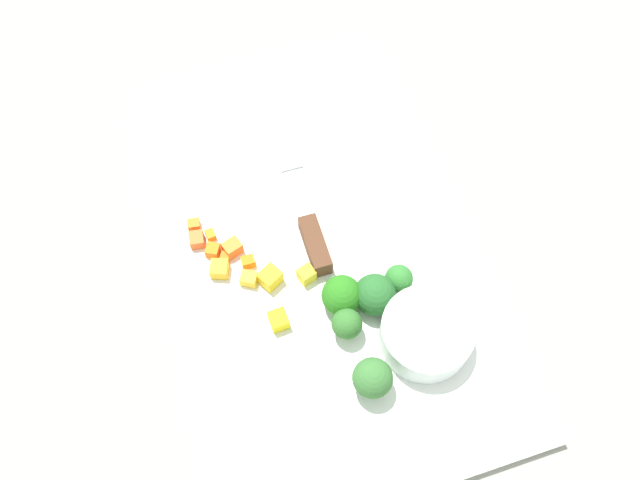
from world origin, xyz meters
The scene contains 21 objects.
ground_plane centered at (0.00, 0.00, 0.00)m, with size 4.00×4.00×0.00m, color gray.
cutting_board centered at (0.00, 0.00, 0.01)m, with size 0.55×0.32×0.01m, color white.
prep_bowl centered at (-0.14, -0.07, 0.03)m, with size 0.09×0.09×0.04m, color white.
chef_knife centered at (0.05, 0.01, 0.02)m, with size 0.30×0.03×0.02m.
carrot_dice_0 centered at (0.00, 0.08, 0.02)m, with size 0.01×0.01×0.01m, color orange.
carrot_dice_1 centered at (0.04, 0.13, 0.02)m, with size 0.02×0.02×0.01m, color orange.
carrot_dice_2 centered at (0.06, 0.13, 0.02)m, with size 0.01×0.01×0.01m, color orange.
carrot_dice_3 centered at (0.01, 0.10, 0.02)m, with size 0.01×0.01×0.01m, color orange.
carrot_dice_4 centered at (0.03, 0.11, 0.02)m, with size 0.01×0.01×0.01m, color orange.
carrot_dice_5 centered at (0.02, 0.09, 0.02)m, with size 0.02×0.02×0.02m, color orange.
carrot_dice_6 centered at (0.05, 0.11, 0.02)m, with size 0.01×0.01×0.01m, color orange.
pepper_dice_0 centered at (-0.02, 0.09, 0.02)m, with size 0.01×0.02×0.01m, color yellow.
pepper_dice_1 centered at (-0.03, 0.06, 0.02)m, with size 0.02×0.02×0.02m, color yellow.
pepper_dice_2 centered at (-0.03, 0.03, 0.02)m, with size 0.02×0.02×0.02m, color yellow.
pepper_dice_3 centered at (0.00, 0.11, 0.02)m, with size 0.02×0.02×0.02m, color yellow.
pepper_dice_4 centered at (-0.08, 0.07, 0.02)m, with size 0.02×0.02×0.02m, color yellow.
broccoli_floret_0 centered at (-0.08, -0.03, 0.03)m, with size 0.04×0.04×0.04m.
broccoli_floret_1 centered at (-0.17, 0.00, 0.04)m, with size 0.04×0.04×0.05m.
broccoli_floret_2 centered at (-0.07, -0.06, 0.03)m, with size 0.03×0.03×0.03m.
broccoli_floret_3 centered at (-0.11, 0.01, 0.03)m, with size 0.03×0.03×0.04m.
broccoli_floret_4 centered at (-0.07, 0.00, 0.03)m, with size 0.04×0.04×0.04m.
Camera 1 is at (-0.32, 0.10, 0.65)m, focal length 36.76 mm.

